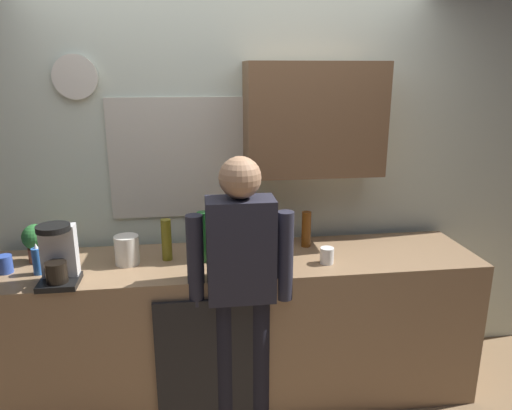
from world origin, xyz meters
The scene contains 15 objects.
kitchen_counter centered at (0.00, 0.30, 0.46)m, with size 2.93×0.64×0.93m, color #937251.
dishwasher_panel centered at (-0.20, -0.03, 0.42)m, with size 0.56×0.02×0.83m, color black.
back_wall_assembly centered at (0.06, 0.70, 1.36)m, with size 4.53×0.42×2.60m.
coffee_maker centered at (-0.95, 0.09, 1.07)m, with size 0.20×0.20×0.33m.
bottle_olive_oil centered at (-0.41, 0.34, 1.05)m, with size 0.06×0.06×0.25m, color olive.
bottle_green_wine centered at (-0.19, 0.30, 1.08)m, with size 0.07×0.07×0.30m, color #195923.
bottle_amber_beer centered at (0.47, 0.45, 1.04)m, with size 0.06×0.06×0.23m, color brown.
cup_white_mug centered at (0.52, 0.16, 0.97)m, with size 0.08×0.08×0.10m, color white.
cup_blue_mug centered at (-1.29, 0.27, 0.98)m, with size 0.08×0.08×0.10m, color #3351B2.
cup_yellow_cup centered at (0.09, 0.41, 0.97)m, with size 0.07×0.07×0.09m, color yellow.
mixing_bowl centered at (0.07, 0.17, 0.97)m, with size 0.22×0.22×0.08m, color orange.
potted_plant centered at (-1.16, 0.41, 1.06)m, with size 0.15×0.15×0.23m.
dish_soap centered at (-1.10, 0.23, 1.00)m, with size 0.06×0.06×0.18m.
storage_canister centered at (-0.63, 0.31, 1.01)m, with size 0.14×0.14×0.17m, color silver.
person_at_sink centered at (0.00, 0.00, 0.95)m, with size 0.57×0.22×1.60m.
Camera 1 is at (-0.24, -2.35, 2.02)m, focal length 33.46 mm.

